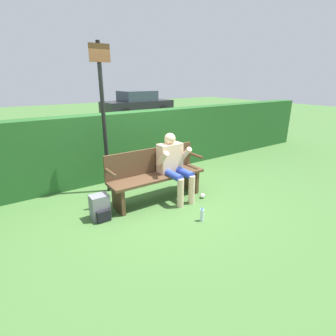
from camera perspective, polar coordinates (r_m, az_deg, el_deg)
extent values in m
plane|color=#426B33|center=(4.71, -2.21, -6.90)|extent=(40.00, 40.00, 0.00)
cube|color=#235623|center=(5.74, -10.40, 4.88)|extent=(12.00, 0.42, 1.38)
cube|color=#513823|center=(4.54, -2.28, -1.84)|extent=(1.74, 0.44, 0.05)
cube|color=#513823|center=(4.62, -3.66, 1.68)|extent=(1.74, 0.04, 0.44)
cube|color=#513823|center=(4.31, -10.77, -6.73)|extent=(0.06, 0.40, 0.42)
cube|color=#513823|center=(5.03, 5.01, -2.60)|extent=(0.06, 0.40, 0.42)
cylinder|color=#513823|center=(4.09, -12.39, -1.01)|extent=(0.05, 0.40, 0.05)
cylinder|color=#513823|center=(4.94, 6.02, 2.77)|extent=(0.05, 0.40, 0.05)
cube|color=beige|center=(4.63, 0.41, 2.25)|extent=(0.43, 0.22, 0.51)
sphere|color=beige|center=(4.55, 0.42, 6.40)|extent=(0.20, 0.20, 0.20)
cylinder|color=#2D47B7|center=(4.45, 0.91, -1.48)|extent=(0.13, 0.48, 0.13)
cylinder|color=#2D47B7|center=(4.59, 3.35, -0.89)|extent=(0.13, 0.48, 0.13)
cylinder|color=beige|center=(4.37, 2.73, -5.46)|extent=(0.11, 0.11, 0.50)
cylinder|color=beige|center=(4.51, 5.16, -4.73)|extent=(0.11, 0.11, 0.50)
cylinder|color=beige|center=(4.39, -1.22, 2.03)|extent=(0.09, 0.32, 0.32)
cylinder|color=beige|center=(4.66, 3.71, 2.99)|extent=(0.09, 0.32, 0.32)
cube|color=slate|center=(4.18, -14.62, -8.13)|extent=(0.27, 0.21, 0.38)
cube|color=black|center=(4.11, -13.80, -10.10)|extent=(0.20, 0.07, 0.17)
cylinder|color=silver|center=(4.05, 7.40, -10.12)|extent=(0.06, 0.06, 0.19)
cylinder|color=#2D66B2|center=(4.00, 7.47, -8.80)|extent=(0.03, 0.03, 0.02)
cylinder|color=black|center=(4.84, -13.77, 9.68)|extent=(0.07, 0.07, 2.64)
cube|color=brown|center=(4.76, -14.69, 23.11)|extent=(0.35, 0.02, 0.28)
cube|color=black|center=(15.53, -6.64, 13.12)|extent=(4.09, 1.88, 0.67)
cube|color=#333D4C|center=(15.48, -6.73, 15.35)|extent=(2.00, 1.56, 0.54)
cylinder|color=black|center=(16.87, -4.36, 12.92)|extent=(0.62, 0.22, 0.61)
cylinder|color=black|center=(15.59, -1.08, 12.48)|extent=(0.62, 0.22, 0.61)
cylinder|color=black|center=(15.64, -12.11, 12.10)|extent=(0.62, 0.22, 0.61)
cylinder|color=black|center=(14.26, -9.26, 11.64)|extent=(0.62, 0.22, 0.61)
sphere|color=silver|center=(4.80, 7.52, -6.01)|extent=(0.09, 0.09, 0.09)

